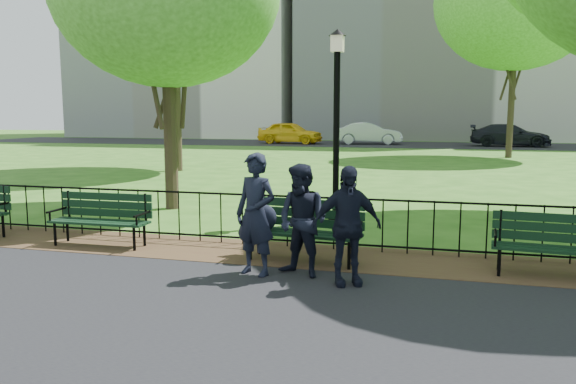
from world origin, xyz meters
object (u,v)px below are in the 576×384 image
(person_left, at_px, (256,214))
(person_right, at_px, (347,226))
(tree_far_e, at_px, (517,1))
(taxi, at_px, (290,133))
(sedan_dark, at_px, (510,135))
(park_bench_right_a, at_px, (557,239))
(lamppost, at_px, (336,119))
(person_mid, at_px, (302,221))
(park_bench_left_a, at_px, (102,214))
(sedan_silver, at_px, (368,133))
(park_bench_main, at_px, (291,221))

(person_left, relative_size, person_right, 1.08)
(tree_far_e, relative_size, person_right, 7.11)
(taxi, height_order, sedan_dark, taxi)
(park_bench_right_a, relative_size, lamppost, 0.43)
(person_mid, bearing_deg, park_bench_left_a, -172.89)
(taxi, relative_size, sedan_silver, 1.00)
(park_bench_right_a, bearing_deg, person_left, -161.82)
(tree_far_e, distance_m, person_right, 25.20)
(park_bench_left_a, xyz_separation_m, lamppost, (3.49, 3.21, 1.59))
(tree_far_e, bearing_deg, taxi, 144.43)
(park_bench_left_a, xyz_separation_m, park_bench_right_a, (7.16, -0.08, -0.01))
(person_mid, height_order, taxi, taxi)
(park_bench_right_a, relative_size, sedan_silver, 0.35)
(park_bench_right_a, relative_size, sedan_dark, 0.32)
(tree_far_e, distance_m, person_left, 25.32)
(park_bench_main, height_order, lamppost, lamppost)
(park_bench_right_a, xyz_separation_m, taxi, (-12.39, 32.91, 0.29))
(park_bench_main, height_order, person_left, person_left)
(park_bench_main, relative_size, park_bench_left_a, 1.07)
(person_mid, height_order, sedan_dark, person_mid)
(tree_far_e, height_order, person_left, tree_far_e)
(park_bench_left_a, height_order, park_bench_right_a, park_bench_left_a)
(person_left, bearing_deg, taxi, 121.12)
(sedan_dark, bearing_deg, tree_far_e, 176.24)
(park_bench_left_a, bearing_deg, sedan_silver, 88.20)
(park_bench_main, bearing_deg, park_bench_left_a, -176.54)
(person_right, relative_size, sedan_silver, 0.33)
(park_bench_right_a, bearing_deg, person_mid, -160.75)
(person_mid, relative_size, person_right, 0.99)
(person_left, bearing_deg, park_bench_left_a, 179.03)
(sedan_silver, bearing_deg, park_bench_left_a, 169.45)
(lamppost, height_order, tree_far_e, tree_far_e)
(tree_far_e, xyz_separation_m, taxi, (-14.35, 10.26, -6.98))
(lamppost, bearing_deg, person_mid, -86.30)
(sedan_silver, bearing_deg, sedan_dark, -102.10)
(lamppost, relative_size, sedan_dark, 0.75)
(park_bench_right_a, height_order, person_left, person_left)
(park_bench_main, height_order, sedan_silver, sedan_silver)
(tree_far_e, bearing_deg, person_left, -104.28)
(person_right, bearing_deg, park_bench_main, 111.57)
(person_mid, relative_size, sedan_dark, 0.30)
(tree_far_e, relative_size, sedan_silver, 2.31)
(park_bench_main, height_order, taxi, taxi)
(park_bench_main, relative_size, park_bench_right_a, 1.08)
(tree_far_e, bearing_deg, park_bench_left_a, -111.98)
(sedan_silver, bearing_deg, park_bench_main, 175.19)
(tree_far_e, xyz_separation_m, person_right, (-4.71, -23.74, -7.02))
(lamppost, bearing_deg, sedan_silver, 95.50)
(park_bench_left_a, distance_m, lamppost, 5.00)
(park_bench_main, height_order, park_bench_left_a, park_bench_main)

